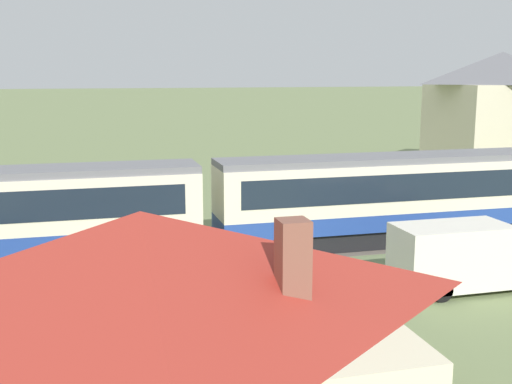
# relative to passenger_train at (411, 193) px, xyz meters

# --- Properties ---
(passenger_train) EXTENTS (96.57, 2.87, 4.25)m
(passenger_train) POSITION_rel_passenger_train_xyz_m (0.00, 0.00, 0.00)
(passenger_train) COLOR #234293
(passenger_train) RESTS_ON ground_plane
(railway_track) EXTENTS (129.35, 3.60, 0.04)m
(railway_track) POSITION_rel_passenger_train_xyz_m (-0.50, -0.00, -2.35)
(railway_track) COLOR #665B51
(railway_track) RESTS_ON ground_plane
(station_house_grey_roof) EXTENTS (10.55, 8.74, 9.73)m
(station_house_grey_roof) POSITION_rel_passenger_train_xyz_m (18.06, 18.77, 2.66)
(station_house_grey_roof) COLOR beige
(station_house_grey_roof) RESTS_ON ground_plane
(cottage_red_roof) EXTENTS (10.03, 7.71, 5.53)m
(cottage_red_roof) POSITION_rel_passenger_train_xyz_m (-14.14, -15.33, 0.51)
(cottage_red_roof) COLOR beige
(cottage_red_roof) RESTS_ON ground_plane
(delivery_truck_cream) EXTENTS (6.16, 2.19, 2.55)m
(delivery_truck_cream) POSITION_rel_passenger_train_xyz_m (-1.35, -6.97, -1.07)
(delivery_truck_cream) COLOR beige
(delivery_truck_cream) RESTS_ON ground_plane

